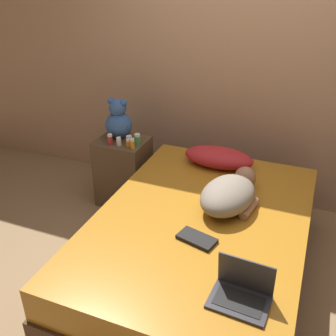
{
  "coord_description": "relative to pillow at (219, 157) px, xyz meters",
  "views": [
    {
      "loc": [
        0.61,
        -2.11,
        2.08
      ],
      "look_at": [
        -0.34,
        0.25,
        0.72
      ],
      "focal_mm": 42.0,
      "sensor_mm": 36.0,
      "label": 1
    }
  ],
  "objects": [
    {
      "name": "ground_plane",
      "position": [
        0.09,
        -0.76,
        -0.62
      ],
      "size": [
        12.0,
        12.0,
        0.0
      ],
      "primitive_type": "plane",
      "color": "#937551"
    },
    {
      "name": "wall_back",
      "position": [
        0.09,
        0.54,
        0.68
      ],
      "size": [
        8.0,
        0.06,
        2.6
      ],
      "color": "tan",
      "rests_on": "ground_plane"
    },
    {
      "name": "bed",
      "position": [
        0.09,
        -0.76,
        -0.35
      ],
      "size": [
        1.4,
        2.03,
        0.54
      ],
      "color": "#4C331E",
      "rests_on": "ground_plane"
    },
    {
      "name": "nightstand",
      "position": [
        -0.89,
        -0.03,
        -0.3
      ],
      "size": [
        0.44,
        0.38,
        0.64
      ],
      "color": "brown",
      "rests_on": "ground_plane"
    },
    {
      "name": "pillow",
      "position": [
        0.0,
        0.0,
        0.0
      ],
      "size": [
        0.58,
        0.29,
        0.16
      ],
      "color": "red",
      "rests_on": "bed"
    },
    {
      "name": "person_lying",
      "position": [
        0.23,
        -0.55,
        0.02
      ],
      "size": [
        0.42,
        0.69,
        0.2
      ],
      "rotation": [
        0.0,
        0.0,
        -0.16
      ],
      "color": "gray",
      "rests_on": "bed"
    },
    {
      "name": "laptop",
      "position": [
        0.5,
        -1.37,
        -0.03
      ],
      "size": [
        0.31,
        0.23,
        0.22
      ],
      "rotation": [
        0.0,
        0.0,
        -0.06
      ],
      "color": "#333338",
      "rests_on": "bed"
    },
    {
      "name": "teddy_bear",
      "position": [
        -0.94,
        0.02,
        0.18
      ],
      "size": [
        0.24,
        0.24,
        0.37
      ],
      "color": "#335693",
      "rests_on": "nightstand"
    },
    {
      "name": "bottle_white",
      "position": [
        -0.86,
        -0.13,
        0.06
      ],
      "size": [
        0.04,
        0.04,
        0.07
      ],
      "color": "white",
      "rests_on": "nightstand"
    },
    {
      "name": "bottle_green",
      "position": [
        -0.72,
        -0.05,
        0.07
      ],
      "size": [
        0.06,
        0.06,
        0.1
      ],
      "color": "#3D8E4C",
      "rests_on": "nightstand"
    },
    {
      "name": "bottle_orange",
      "position": [
        -0.77,
        -0.13,
        0.05
      ],
      "size": [
        0.04,
        0.04,
        0.07
      ],
      "color": "orange",
      "rests_on": "nightstand"
    },
    {
      "name": "bottle_red",
      "position": [
        -0.94,
        -0.14,
        0.07
      ],
      "size": [
        0.04,
        0.04,
        0.09
      ],
      "color": "#B72D2D",
      "rests_on": "nightstand"
    },
    {
      "name": "bottle_clear",
      "position": [
        -0.8,
        -0.07,
        0.06
      ],
      "size": [
        0.05,
        0.05,
        0.07
      ],
      "color": "silver",
      "rests_on": "nightstand"
    },
    {
      "name": "bottle_amber",
      "position": [
        -0.72,
        -0.16,
        0.07
      ],
      "size": [
        0.04,
        0.04,
        0.1
      ],
      "color": "gold",
      "rests_on": "nightstand"
    },
    {
      "name": "book",
      "position": [
        0.14,
        -1.01,
        -0.07
      ],
      "size": [
        0.26,
        0.18,
        0.02
      ],
      "rotation": [
        0.0,
        0.0,
        -0.25
      ],
      "color": "black",
      "rests_on": "bed"
    }
  ]
}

